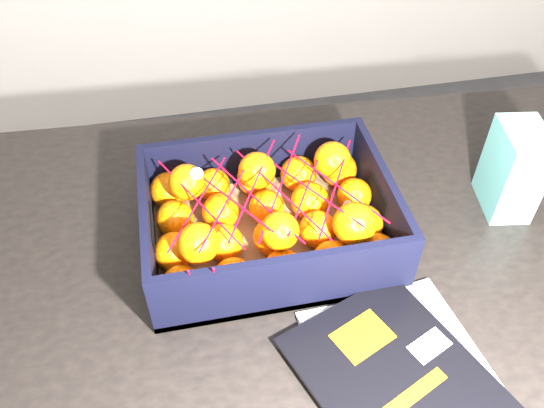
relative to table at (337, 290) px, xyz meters
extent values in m
cube|color=black|center=(0.00, 0.00, 0.08)|extent=(1.24, 0.86, 0.04)
cylinder|color=black|center=(-0.55, 0.35, -0.30)|extent=(0.06, 0.06, 0.71)
cylinder|color=black|center=(0.55, 0.35, -0.30)|extent=(0.06, 0.06, 0.71)
cube|color=silver|center=(0.01, -0.24, 0.10)|extent=(0.22, 0.29, 0.01)
cube|color=silver|center=(0.03, -0.24, 0.11)|extent=(0.25, 0.31, 0.01)
cube|color=black|center=(0.01, -0.24, 0.11)|extent=(0.30, 0.34, 0.01)
cube|color=orange|center=(-0.02, -0.16, 0.12)|extent=(0.09, 0.08, 0.00)
cube|color=white|center=(0.06, -0.19, 0.12)|extent=(0.06, 0.05, 0.00)
cube|color=orange|center=(0.02, -0.25, 0.12)|extent=(0.10, 0.06, 0.00)
cube|color=olive|center=(-0.11, 0.05, 0.10)|extent=(0.38, 0.28, 0.01)
cube|color=black|center=(-0.11, 0.19, 0.16)|extent=(0.38, 0.01, 0.11)
cube|color=black|center=(-0.11, -0.08, 0.16)|extent=(0.38, 0.01, 0.11)
cube|color=black|center=(-0.29, 0.05, 0.16)|extent=(0.01, 0.26, 0.11)
cube|color=black|center=(0.07, 0.05, 0.16)|extent=(0.01, 0.26, 0.11)
sphere|color=#FF6705|center=(-0.25, -0.05, 0.14)|extent=(0.06, 0.06, 0.06)
sphere|color=#FF6705|center=(-0.26, 0.02, 0.14)|extent=(0.06, 0.06, 0.06)
sphere|color=#FF6705|center=(-0.25, 0.09, 0.14)|extent=(0.06, 0.06, 0.06)
sphere|color=#FF6705|center=(-0.26, 0.15, 0.14)|extent=(0.06, 0.06, 0.06)
sphere|color=#FF6705|center=(-0.18, -0.05, 0.14)|extent=(0.06, 0.06, 0.06)
sphere|color=#FF6705|center=(-0.18, 0.02, 0.14)|extent=(0.06, 0.06, 0.06)
sphere|color=#FF6705|center=(-0.18, 0.09, 0.14)|extent=(0.06, 0.06, 0.06)
sphere|color=#FF6705|center=(-0.18, 0.15, 0.14)|extent=(0.06, 0.06, 0.06)
sphere|color=#FF6705|center=(-0.11, -0.05, 0.14)|extent=(0.06, 0.06, 0.06)
sphere|color=#FF6705|center=(-0.11, 0.02, 0.14)|extent=(0.06, 0.06, 0.06)
sphere|color=#FF6705|center=(-0.11, 0.08, 0.14)|extent=(0.06, 0.06, 0.06)
sphere|color=#FF6705|center=(-0.11, 0.15, 0.14)|extent=(0.06, 0.06, 0.06)
sphere|color=#FF6705|center=(-0.03, -0.05, 0.14)|extent=(0.06, 0.06, 0.06)
sphere|color=#FF6705|center=(-0.04, 0.02, 0.14)|extent=(0.06, 0.06, 0.06)
sphere|color=#FF6705|center=(-0.03, 0.08, 0.14)|extent=(0.06, 0.06, 0.06)
sphere|color=#FF6705|center=(-0.04, 0.15, 0.14)|extent=(0.06, 0.06, 0.06)
sphere|color=#FF6705|center=(0.04, -0.05, 0.14)|extent=(0.06, 0.06, 0.06)
sphere|color=#FF6705|center=(0.03, 0.02, 0.14)|extent=(0.06, 0.06, 0.06)
sphere|color=#FF6705|center=(0.04, 0.08, 0.14)|extent=(0.06, 0.06, 0.06)
sphere|color=#FF6705|center=(0.03, 0.15, 0.14)|extent=(0.06, 0.06, 0.06)
sphere|color=#FF6705|center=(-0.22, -0.01, 0.19)|extent=(0.06, 0.06, 0.06)
sphere|color=#FF6705|center=(-0.23, 0.12, 0.19)|extent=(0.06, 0.06, 0.06)
sphere|color=#FF6705|center=(-0.10, -0.01, 0.19)|extent=(0.06, 0.06, 0.06)
sphere|color=#FF6705|center=(-0.11, 0.12, 0.19)|extent=(0.06, 0.06, 0.06)
sphere|color=#FF6705|center=(0.00, -0.02, 0.19)|extent=(0.06, 0.06, 0.06)
sphere|color=#FF6705|center=(0.01, 0.12, 0.19)|extent=(0.06, 0.06, 0.06)
cylinder|color=red|center=(-0.21, 0.05, 0.20)|extent=(0.11, 0.20, 0.01)
cylinder|color=red|center=(-0.17, 0.06, 0.20)|extent=(0.11, 0.20, 0.03)
cylinder|color=red|center=(-0.13, 0.04, 0.20)|extent=(0.11, 0.20, 0.01)
cylinder|color=red|center=(-0.09, 0.05, 0.20)|extent=(0.11, 0.20, 0.02)
cylinder|color=red|center=(-0.05, 0.04, 0.21)|extent=(0.11, 0.20, 0.02)
cylinder|color=red|center=(-0.01, 0.05, 0.20)|extent=(0.11, 0.20, 0.01)
cylinder|color=red|center=(-0.21, 0.06, 0.20)|extent=(0.11, 0.20, 0.02)
cylinder|color=red|center=(-0.17, 0.04, 0.21)|extent=(0.11, 0.20, 0.02)
cylinder|color=red|center=(-0.13, 0.06, 0.21)|extent=(0.11, 0.20, 0.01)
cylinder|color=red|center=(-0.09, 0.06, 0.21)|extent=(0.11, 0.20, 0.03)
cylinder|color=red|center=(-0.05, 0.06, 0.20)|extent=(0.11, 0.20, 0.01)
cylinder|color=red|center=(-0.01, 0.04, 0.21)|extent=(0.11, 0.20, 0.01)
cylinder|color=red|center=(-0.24, -0.07, 0.18)|extent=(0.00, 0.03, 0.09)
cylinder|color=red|center=(-0.21, -0.07, 0.18)|extent=(0.01, 0.04, 0.08)
cube|color=silver|center=(0.30, 0.05, 0.18)|extent=(0.08, 0.11, 0.15)
camera|label=1|loc=(-0.22, -0.54, 0.78)|focal=37.18mm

